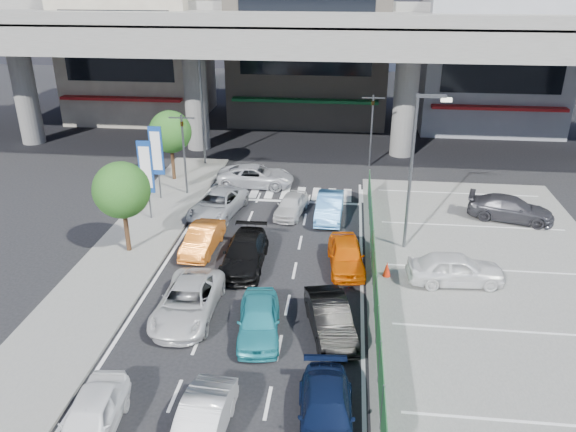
# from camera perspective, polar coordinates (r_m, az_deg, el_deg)

# --- Properties ---
(ground) EXTENTS (120.00, 120.00, 0.00)m
(ground) POSITION_cam_1_polar(r_m,az_deg,el_deg) (24.72, -3.77, -8.78)
(ground) COLOR black
(ground) RESTS_ON ground
(parking_lot) EXTENTS (12.00, 28.00, 0.06)m
(parking_lot) POSITION_cam_1_polar(r_m,az_deg,el_deg) (27.05, 20.85, -7.28)
(parking_lot) COLOR #62625F
(parking_lot) RESTS_ON ground
(sidewalk_left) EXTENTS (4.00, 30.00, 0.12)m
(sidewalk_left) POSITION_cam_1_polar(r_m,az_deg,el_deg) (29.87, -15.81, -3.43)
(sidewalk_left) COLOR #62625F
(sidewalk_left) RESTS_ON ground
(fence_run) EXTENTS (0.16, 22.00, 1.80)m
(fence_run) POSITION_cam_1_polar(r_m,az_deg,el_deg) (24.83, 8.79, -6.44)
(fence_run) COLOR #205E2D
(fence_run) RESTS_ON ground
(expressway) EXTENTS (64.00, 14.00, 10.75)m
(expressway) POSITION_cam_1_polar(r_m,az_deg,el_deg) (42.85, 1.14, 17.86)
(expressway) COLOR #61615C
(expressway) RESTS_ON ground
(building_west) EXTENTS (12.00, 10.90, 13.00)m
(building_west) POSITION_cam_1_polar(r_m,az_deg,el_deg) (56.46, -14.96, 16.27)
(building_west) COLOR gray
(building_west) RESTS_ON ground
(building_center) EXTENTS (14.00, 10.90, 15.00)m
(building_center) POSITION_cam_1_polar(r_m,az_deg,el_deg) (53.86, 2.26, 17.75)
(building_center) COLOR gray
(building_center) RESTS_ON ground
(building_east) EXTENTS (12.00, 10.90, 12.00)m
(building_east) POSITION_cam_1_polar(r_m,az_deg,el_deg) (54.28, 19.85, 14.87)
(building_east) COLOR gray
(building_east) RESTS_ON ground
(traffic_light_left) EXTENTS (1.60, 1.24, 5.20)m
(traffic_light_left) POSITION_cam_1_polar(r_m,az_deg,el_deg) (35.24, -10.65, 8.09)
(traffic_light_left) COLOR #595B60
(traffic_light_left) RESTS_ON ground
(traffic_light_right) EXTENTS (1.60, 1.24, 5.20)m
(traffic_light_right) POSITION_cam_1_polar(r_m,az_deg,el_deg) (40.57, 8.57, 10.32)
(traffic_light_right) COLOR #595B60
(traffic_light_right) RESTS_ON ground
(street_lamp_right) EXTENTS (1.65, 0.22, 8.00)m
(street_lamp_right) POSITION_cam_1_polar(r_m,az_deg,el_deg) (27.98, 12.83, 5.52)
(street_lamp_right) COLOR #595B60
(street_lamp_right) RESTS_ON ground
(street_lamp_left) EXTENTS (1.65, 0.22, 8.00)m
(street_lamp_left) POSITION_cam_1_polar(r_m,az_deg,el_deg) (40.67, -8.53, 11.57)
(street_lamp_left) COLOR #595B60
(street_lamp_left) RESTS_ON ground
(signboard_near) EXTENTS (0.80, 0.14, 4.70)m
(signboard_near) POSITION_cam_1_polar(r_m,az_deg,el_deg) (32.19, -14.22, 4.61)
(signboard_near) COLOR #595B60
(signboard_near) RESTS_ON ground
(signboard_far) EXTENTS (0.80, 0.14, 4.70)m
(signboard_far) POSITION_cam_1_polar(r_m,az_deg,el_deg) (35.00, -13.21, 6.26)
(signboard_far) COLOR #595B60
(signboard_far) RESTS_ON ground
(tree_near) EXTENTS (2.80, 2.80, 4.80)m
(tree_near) POSITION_cam_1_polar(r_m,az_deg,el_deg) (28.54, -16.55, 2.52)
(tree_near) COLOR #382314
(tree_near) RESTS_ON ground
(tree_far) EXTENTS (2.80, 2.80, 4.80)m
(tree_far) POSITION_cam_1_polar(r_m,az_deg,el_deg) (38.15, -11.87, 8.35)
(tree_far) COLOR #382314
(tree_far) RESTS_ON ground
(van_white_back_left) EXTENTS (1.90, 4.07, 1.35)m
(van_white_back_left) POSITION_cam_1_polar(r_m,az_deg,el_deg) (19.28, -19.41, -18.86)
(van_white_back_left) COLOR white
(van_white_back_left) RESTS_ON ground
(hatch_white_back_mid) EXTENTS (1.59, 3.99, 1.29)m
(hatch_white_back_mid) POSITION_cam_1_polar(r_m,az_deg,el_deg) (18.38, -8.82, -20.15)
(hatch_white_back_mid) COLOR silver
(hatch_white_back_mid) RESTS_ON ground
(minivan_navy_back) EXTENTS (2.05, 4.44, 1.26)m
(minivan_navy_back) POSITION_cam_1_polar(r_m,az_deg,el_deg) (18.57, 3.89, -19.37)
(minivan_navy_back) COLOR #0B1633
(minivan_navy_back) RESTS_ON ground
(sedan_white_mid_left) EXTENTS (2.31, 4.98, 1.38)m
(sedan_white_mid_left) POSITION_cam_1_polar(r_m,az_deg,el_deg) (23.83, -10.16, -8.55)
(sedan_white_mid_left) COLOR silver
(sedan_white_mid_left) RESTS_ON ground
(taxi_teal_mid) EXTENTS (2.11, 4.22, 1.38)m
(taxi_teal_mid) POSITION_cam_1_polar(r_m,az_deg,el_deg) (22.42, -2.99, -10.46)
(taxi_teal_mid) COLOR teal
(taxi_teal_mid) RESTS_ON ground
(hatch_black_mid_right) EXTENTS (2.42, 4.42, 1.38)m
(hatch_black_mid_right) POSITION_cam_1_polar(r_m,az_deg,el_deg) (22.51, 4.30, -10.33)
(hatch_black_mid_right) COLOR black
(hatch_black_mid_right) RESTS_ON ground
(taxi_orange_left) EXTENTS (1.59, 4.03, 1.31)m
(taxi_orange_left) POSITION_cam_1_polar(r_m,az_deg,el_deg) (28.95, -8.68, -2.33)
(taxi_orange_left) COLOR orange
(taxi_orange_left) RESTS_ON ground
(sedan_black_mid) EXTENTS (2.01, 4.78, 1.38)m
(sedan_black_mid) POSITION_cam_1_polar(r_m,az_deg,el_deg) (27.25, -4.42, -3.78)
(sedan_black_mid) COLOR black
(sedan_black_mid) RESTS_ON ground
(taxi_orange_right) EXTENTS (2.06, 4.20, 1.38)m
(taxi_orange_right) POSITION_cam_1_polar(r_m,az_deg,el_deg) (27.16, 5.93, -3.94)
(taxi_orange_right) COLOR #EF6305
(taxi_orange_right) RESTS_ON ground
(wagon_silver_front_left) EXTENTS (3.14, 5.29, 1.38)m
(wagon_silver_front_left) POSITION_cam_1_polar(r_m,az_deg,el_deg) (32.95, -7.15, 1.20)
(wagon_silver_front_left) COLOR #A8ABB0
(wagon_silver_front_left) RESTS_ON ground
(sedan_white_front_mid) EXTENTS (1.99, 3.77, 1.22)m
(sedan_white_front_mid) POSITION_cam_1_polar(r_m,az_deg,el_deg) (32.79, 0.32, 1.13)
(sedan_white_front_mid) COLOR silver
(sedan_white_front_mid) RESTS_ON ground
(kei_truck_front_right) EXTENTS (1.59, 4.23, 1.38)m
(kei_truck_front_right) POSITION_cam_1_polar(r_m,az_deg,el_deg) (32.42, 4.24, 0.94)
(kei_truck_front_right) COLOR #59A7F4
(kei_truck_front_right) RESTS_ON ground
(crossing_wagon_silver) EXTENTS (5.06, 2.41, 1.39)m
(crossing_wagon_silver) POSITION_cam_1_polar(r_m,az_deg,el_deg) (37.21, -3.29, 4.07)
(crossing_wagon_silver) COLOR #B3B4BB
(crossing_wagon_silver) RESTS_ON ground
(parked_sedan_white) EXTENTS (4.46, 2.07, 1.48)m
(parked_sedan_white) POSITION_cam_1_polar(r_m,az_deg,el_deg) (26.73, 16.65, -5.14)
(parked_sedan_white) COLOR silver
(parked_sedan_white) RESTS_ON parking_lot
(parked_sedan_dgrey) EXTENTS (5.04, 3.08, 1.36)m
(parked_sedan_dgrey) POSITION_cam_1_polar(r_m,az_deg,el_deg) (34.39, 21.69, 0.70)
(parked_sedan_dgrey) COLOR #35343A
(parked_sedan_dgrey) RESTS_ON parking_lot
(traffic_cone) EXTENTS (0.48, 0.48, 0.73)m
(traffic_cone) POSITION_cam_1_polar(r_m,az_deg,el_deg) (26.76, 10.01, -5.32)
(traffic_cone) COLOR #F92B0D
(traffic_cone) RESTS_ON parking_lot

